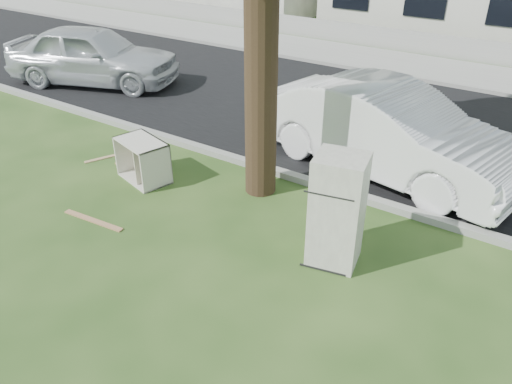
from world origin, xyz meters
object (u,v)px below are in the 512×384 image
Objects in this scene: fridge at (337,211)px; car_left at (93,55)px; cabinet at (143,160)px; car_center at (387,131)px.

car_left is at bearing 147.01° from fridge.
car_left is (-5.19, 3.34, 0.42)m from cabinet.
fridge is 0.35× the size of car_left.
car_left is at bearing 97.33° from car_center.
cabinet is at bearing 139.29° from car_center.
fridge reaches higher than car_left.
cabinet is 0.21× the size of car_left.
fridge reaches higher than cabinet.
fridge is 3.05m from car_center.
car_center reaches higher than car_left.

